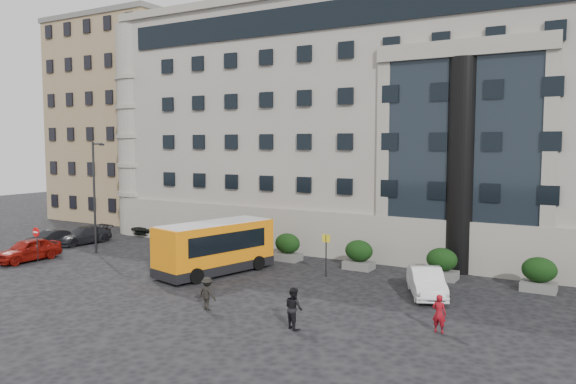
% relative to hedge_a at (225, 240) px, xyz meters
% --- Properties ---
extents(ground, '(120.00, 120.00, 0.00)m').
position_rel_hedge_a_xyz_m(ground, '(4.00, -7.80, -0.93)').
color(ground, black).
rests_on(ground, ground).
extents(civic_building, '(44.00, 24.00, 18.00)m').
position_rel_hedge_a_xyz_m(civic_building, '(10.00, 14.20, 8.07)').
color(civic_building, gray).
rests_on(civic_building, ground).
extents(entrance_column, '(1.80, 1.80, 13.00)m').
position_rel_hedge_a_xyz_m(entrance_column, '(16.00, 2.50, 5.57)').
color(entrance_column, black).
rests_on(entrance_column, ground).
extents(apartment_near, '(14.00, 14.00, 20.00)m').
position_rel_hedge_a_xyz_m(apartment_near, '(-20.00, 12.20, 9.07)').
color(apartment_near, '#8C7851').
rests_on(apartment_near, ground).
extents(apartment_far, '(13.00, 13.00, 22.00)m').
position_rel_hedge_a_xyz_m(apartment_far, '(-23.00, 30.20, 10.07)').
color(apartment_far, brown).
rests_on(apartment_far, ground).
extents(hedge_a, '(1.80, 1.26, 1.84)m').
position_rel_hedge_a_xyz_m(hedge_a, '(0.00, 0.00, 0.00)').
color(hedge_a, '#5E5E5C').
rests_on(hedge_a, ground).
extents(hedge_b, '(1.80, 1.26, 1.84)m').
position_rel_hedge_a_xyz_m(hedge_b, '(5.20, 0.00, 0.00)').
color(hedge_b, '#5E5E5C').
rests_on(hedge_b, ground).
extents(hedge_c, '(1.80, 1.26, 1.84)m').
position_rel_hedge_a_xyz_m(hedge_c, '(10.40, 0.00, 0.00)').
color(hedge_c, '#5E5E5C').
rests_on(hedge_c, ground).
extents(hedge_d, '(1.80, 1.26, 1.84)m').
position_rel_hedge_a_xyz_m(hedge_d, '(15.60, 0.00, 0.00)').
color(hedge_d, '#5E5E5C').
rests_on(hedge_d, ground).
extents(hedge_e, '(1.80, 1.26, 1.84)m').
position_rel_hedge_a_xyz_m(hedge_e, '(20.80, 0.00, 0.00)').
color(hedge_e, '#5E5E5C').
rests_on(hedge_e, ground).
extents(street_lamp, '(1.16, 0.18, 8.00)m').
position_rel_hedge_a_xyz_m(street_lamp, '(-7.94, -4.80, 3.44)').
color(street_lamp, '#262628').
rests_on(street_lamp, ground).
extents(bus_stop_sign, '(0.50, 0.08, 2.52)m').
position_rel_hedge_a_xyz_m(bus_stop_sign, '(9.50, -2.80, 0.80)').
color(bus_stop_sign, '#262628').
rests_on(bus_stop_sign, ground).
extents(no_entry_sign, '(0.64, 0.16, 2.32)m').
position_rel_hedge_a_xyz_m(no_entry_sign, '(-9.00, -8.84, 0.72)').
color(no_entry_sign, '#262628').
rests_on(no_entry_sign, ground).
extents(minibus, '(4.26, 7.88, 3.12)m').
position_rel_hedge_a_xyz_m(minibus, '(3.31, -5.45, 0.79)').
color(minibus, orange).
rests_on(minibus, ground).
extents(red_truck, '(3.43, 5.93, 3.01)m').
position_rel_hedge_a_xyz_m(red_truck, '(-12.35, 5.52, 0.61)').
color(red_truck, maroon).
rests_on(red_truck, ground).
extents(parked_car_a, '(1.85, 4.47, 1.51)m').
position_rel_hedge_a_xyz_m(parked_car_a, '(-9.77, -9.00, -0.17)').
color(parked_car_a, maroon).
rests_on(parked_car_a, ground).
extents(parked_car_b, '(1.41, 3.85, 1.26)m').
position_rel_hedge_a_xyz_m(parked_car_b, '(-13.00, -4.92, -0.30)').
color(parked_car_b, black).
rests_on(parked_car_b, ground).
extents(parked_car_c, '(2.28, 4.73, 1.33)m').
position_rel_hedge_a_xyz_m(parked_car_c, '(-11.87, -2.71, -0.27)').
color(parked_car_c, black).
rests_on(parked_car_c, ground).
extents(parked_car_d, '(3.00, 5.77, 1.55)m').
position_rel_hedge_a_xyz_m(parked_car_d, '(-10.27, 4.37, -0.15)').
color(parked_car_d, black).
rests_on(parked_car_d, ground).
extents(white_taxi, '(3.30, 4.69, 1.47)m').
position_rel_hedge_a_xyz_m(white_taxi, '(15.89, -3.98, -0.19)').
color(white_taxi, white).
rests_on(white_taxi, ground).
extents(pedestrian_a, '(0.61, 0.42, 1.63)m').
position_rel_hedge_a_xyz_m(pedestrian_a, '(18.00, -9.25, -0.12)').
color(pedestrian_a, maroon).
rests_on(pedestrian_a, ground).
extents(pedestrian_b, '(1.09, 1.01, 1.79)m').
position_rel_hedge_a_xyz_m(pedestrian_b, '(12.51, -11.88, -0.03)').
color(pedestrian_b, black).
rests_on(pedestrian_b, ground).
extents(pedestrian_c, '(1.09, 0.73, 1.57)m').
position_rel_hedge_a_xyz_m(pedestrian_c, '(7.61, -11.60, -0.14)').
color(pedestrian_c, black).
rests_on(pedestrian_c, ground).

